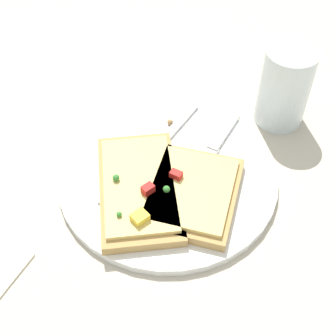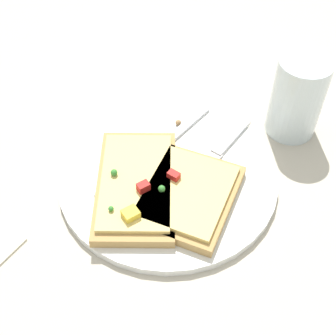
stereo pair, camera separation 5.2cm
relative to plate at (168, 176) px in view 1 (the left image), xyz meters
name	(u,v)px [view 1 (the left image)]	position (x,y,z in m)	size (l,w,h in m)	color
ground_plane	(168,178)	(0.00, 0.00, -0.01)	(4.00, 4.00, 0.00)	#BCB29E
plate	(168,176)	(0.00, 0.00, 0.00)	(0.30, 0.30, 0.01)	white
fork	(149,157)	(0.04, -0.01, 0.01)	(0.04, 0.23, 0.01)	silver
knife	(209,154)	(-0.04, -0.05, 0.01)	(0.02, 0.22, 0.01)	silver
pizza_slice_main	(139,187)	(0.02, 0.05, 0.02)	(0.18, 0.20, 0.03)	tan
pizza_slice_corner	(192,192)	(-0.05, 0.02, 0.02)	(0.14, 0.16, 0.03)	tan
crumb_scatter	(184,151)	(0.00, -0.04, 0.01)	(0.14, 0.09, 0.01)	#A07E4B
drinking_glass	(285,87)	(-0.09, -0.18, 0.05)	(0.07, 0.07, 0.12)	silver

